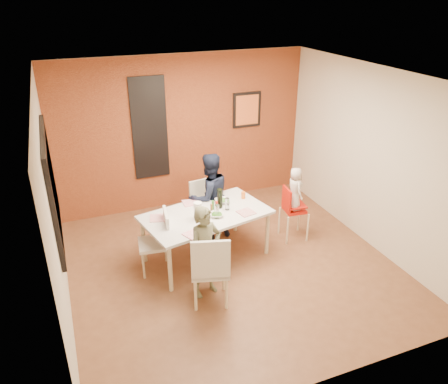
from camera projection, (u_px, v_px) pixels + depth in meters
name	position (u px, v px, depth m)	size (l,w,h in m)	color
ground	(232.00, 265.00, 6.37)	(4.50, 4.50, 0.00)	brown
ceiling	(233.00, 77.00, 5.21)	(4.50, 4.50, 0.02)	white
wall_back	(183.00, 132.00, 7.68)	(4.50, 0.02, 2.70)	beige
wall_front	(329.00, 275.00, 3.90)	(4.50, 0.02, 2.70)	beige
wall_left	(53.00, 210.00, 5.04)	(0.02, 4.50, 2.70)	beige
wall_right	(371.00, 158.00, 6.53)	(0.02, 4.50, 2.70)	beige
brick_accent_wall	(184.00, 133.00, 7.66)	(4.50, 0.02, 2.70)	maroon
picture_window_frame	(52.00, 187.00, 5.13)	(0.05, 1.70, 1.30)	black
picture_window_pane	(53.00, 187.00, 5.14)	(0.02, 1.55, 1.15)	black
glassblock_strip	(150.00, 129.00, 7.38)	(0.55, 0.03, 1.70)	silver
glassblock_surround	(150.00, 129.00, 7.38)	(0.60, 0.03, 1.76)	black
art_print_frame	(247.00, 110.00, 7.91)	(0.54, 0.03, 0.64)	black
art_print_canvas	(247.00, 110.00, 7.90)	(0.44, 0.01, 0.54)	orange
dining_table	(206.00, 217.00, 6.27)	(1.95, 1.34, 0.74)	silver
chair_near	(210.00, 267.00, 5.35)	(0.58, 0.58, 1.01)	silver
chair_far	(204.00, 204.00, 7.08)	(0.46, 0.46, 0.87)	white
chair_left	(159.00, 238.00, 6.07)	(0.47, 0.47, 0.91)	white
high_chair	(292.00, 208.00, 6.84)	(0.41, 0.41, 0.88)	red
child_near	(205.00, 252.00, 5.54)	(0.46, 0.30, 1.26)	#5E5E43
child_far	(209.00, 197.00, 6.79)	(0.69, 0.54, 1.43)	black
toddler	(295.00, 189.00, 6.71)	(0.34, 0.22, 0.69)	beige
plate_near_left	(193.00, 234.00, 5.71)	(0.21, 0.21, 0.01)	white
plate_far_mid	(191.00, 203.00, 6.54)	(0.23, 0.23, 0.01)	white
plate_near_right	(246.00, 212.00, 6.26)	(0.22, 0.22, 0.01)	silver
plate_far_left	(158.00, 218.00, 6.11)	(0.23, 0.23, 0.01)	white
salad_bowl_a	(217.00, 215.00, 6.15)	(0.19, 0.19, 0.05)	white
salad_bowl_b	(222.00, 201.00, 6.54)	(0.21, 0.21, 0.05)	silver
wine_bottle	(220.00, 199.00, 6.34)	(0.08, 0.08, 0.30)	black
wine_glass_a	(217.00, 211.00, 6.11)	(0.06, 0.06, 0.19)	silver
wine_glass_b	(227.00, 204.00, 6.31)	(0.06, 0.06, 0.18)	silver
paper_towel_roll	(198.00, 211.00, 6.03)	(0.12, 0.12, 0.26)	white
condiment_red	(217.00, 206.00, 6.30)	(0.04, 0.04, 0.15)	red
condiment_green	(213.00, 205.00, 6.33)	(0.04, 0.04, 0.14)	#317828
condiment_brown	(211.00, 208.00, 6.25)	(0.03, 0.03, 0.13)	brown
sippy_cup	(243.00, 195.00, 6.66)	(0.06, 0.06, 0.11)	orange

